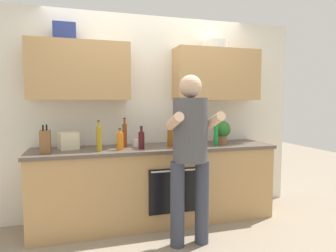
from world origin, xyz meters
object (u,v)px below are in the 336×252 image
cup_coffee (136,143)px  grocery_bag_rice (68,141)px  grocery_bag_bread (191,138)px  bottle_soda (216,135)px  bottle_juice (120,141)px  bottle_syrup (170,138)px  bottle_wine (141,140)px  potted_herb (222,131)px  knife_block (45,142)px  person_standing (190,146)px  bottle_oil (99,138)px  bottle_vinegar (125,135)px

cup_coffee → grocery_bag_rice: (-0.75, 0.01, 0.05)m
grocery_bag_bread → grocery_bag_rice: (-1.39, 0.19, 0.00)m
bottle_soda → bottle_juice: (-1.16, -0.01, -0.03)m
cup_coffee → bottle_syrup: bearing=-18.7°
bottle_soda → cup_coffee: (-0.95, 0.20, -0.09)m
grocery_bag_bread → bottle_wine: bearing=-177.1°
bottle_syrup → grocery_bag_bread: bearing=-10.9°
potted_herb → knife_block: bearing=-176.7°
bottle_wine → cup_coffee: bottle_wine is taller
person_standing → knife_block: person_standing is taller
bottle_wine → knife_block: bearing=179.9°
potted_herb → bottle_wine: bearing=-173.5°
bottle_soda → knife_block: size_ratio=1.07×
bottle_oil → cup_coffee: 0.51m
bottle_wine → knife_block: knife_block is taller
cup_coffee → grocery_bag_bread: 0.66m
person_standing → potted_herb: (0.68, 0.67, 0.07)m
knife_block → grocery_bag_bread: 1.61m
bottle_syrup → knife_block: size_ratio=0.85×
bottle_wine → grocery_bag_rice: bearing=164.5°
bottle_oil → potted_herb: 1.53m
bottle_soda → bottle_oil: 1.39m
bottle_juice → potted_herb: 1.30m
bottle_syrup → grocery_bag_bread: bottle_syrup is taller
bottle_wine → grocery_bag_bread: bearing=2.9°
bottle_juice → grocery_bag_rice: 0.59m
bottle_syrup → bottle_juice: bottle_syrup is taller
bottle_syrup → bottle_wine: bottle_wine is taller
grocery_bag_rice → bottle_syrup: bearing=-7.0°
knife_block → potted_herb: (2.06, 0.12, 0.05)m
bottle_juice → person_standing: bearing=-41.9°
grocery_bag_rice → cup_coffee: bearing=-0.6°
bottle_juice → grocery_bag_rice: (-0.55, 0.22, -0.01)m
bottle_vinegar → cup_coffee: size_ratio=4.18×
knife_block → grocery_bag_rice: (0.22, 0.22, -0.02)m
bottle_juice → bottle_oil: bottle_oil is taller
knife_block → grocery_bag_rice: knife_block is taller
potted_herb → grocery_bag_bread: size_ratio=1.14×
bottle_wine → cup_coffee: size_ratio=3.15×
bottle_syrup → bottle_juice: size_ratio=1.05×
potted_herb → grocery_bag_bread: bearing=-168.6°
bottle_soda → bottle_syrup: bottle_soda is taller
bottle_wine → cup_coffee: (-0.03, 0.21, -0.06)m
bottle_juice → grocery_bag_rice: bottle_juice is taller
bottle_oil → person_standing: bearing=-31.7°
bottle_juice → cup_coffee: bearing=45.2°
bottle_syrup → knife_block: (-1.36, -0.08, 0.02)m
bottle_oil → knife_block: bearing=176.5°
bottle_juice → potted_herb: (1.29, 0.12, 0.06)m
grocery_bag_rice → bottle_vinegar: bearing=-1.9°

